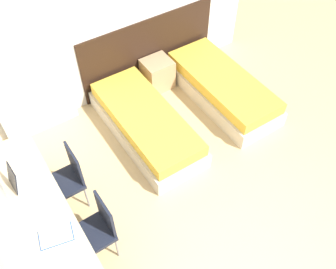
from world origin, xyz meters
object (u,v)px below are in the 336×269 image
at_px(bed_near_door, 222,88).
at_px(chair_near_laptop, 68,177).
at_px(laptop, 22,180).
at_px(nightstand, 157,74).
at_px(bed_near_window, 146,124).
at_px(chair_near_notebook, 97,228).

height_order(bed_near_door, chair_near_laptop, chair_near_laptop).
bearing_deg(laptop, nightstand, 22.59).
height_order(nightstand, laptop, laptop).
relative_size(bed_near_window, chair_near_notebook, 2.16).
height_order(bed_near_door, laptop, laptop).
bearing_deg(chair_near_laptop, bed_near_window, 19.31).
xyz_separation_m(chair_near_laptop, chair_near_notebook, (-0.00, -0.79, 0.00)).
distance_m(bed_near_door, nightstand, 1.07).
height_order(bed_near_window, laptop, laptop).
distance_m(bed_near_door, chair_near_notebook, 3.05).
height_order(bed_near_window, bed_near_door, same).
xyz_separation_m(bed_near_door, chair_near_notebook, (-2.76, -1.26, 0.31)).
height_order(bed_near_window, chair_near_laptop, chair_near_laptop).
height_order(bed_near_door, nightstand, nightstand).
relative_size(bed_near_window, nightstand, 4.01).
relative_size(nightstand, laptop, 1.55).
xyz_separation_m(nightstand, chair_near_notebook, (-2.06, -2.06, 0.27)).
xyz_separation_m(chair_near_laptop, laptop, (-0.47, 0.03, 0.29)).
relative_size(chair_near_notebook, laptop, 2.87).
height_order(bed_near_window, nightstand, nightstand).
bearing_deg(laptop, chair_near_notebook, -63.87).
xyz_separation_m(nightstand, chair_near_laptop, (-2.06, -1.28, 0.27)).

